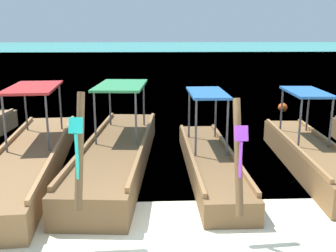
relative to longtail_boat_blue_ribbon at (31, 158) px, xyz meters
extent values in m
plane|color=#2DB29E|center=(3.28, 58.18, -0.34)|extent=(120.00, 120.00, 0.00)
cube|color=brown|center=(0.00, 0.00, -0.06)|extent=(1.88, 7.04, 0.57)
cube|color=#9F7246|center=(-0.63, -0.05, 0.27)|extent=(0.57, 6.39, 0.10)
cube|color=#9F7246|center=(0.63, 0.05, 0.27)|extent=(0.57, 6.39, 0.10)
cylinder|color=#4C4C51|center=(-0.46, -0.21, 0.88)|extent=(0.05, 0.05, 1.32)
cylinder|color=#4C4C51|center=(0.49, -0.14, 0.88)|extent=(0.05, 0.05, 1.32)
cylinder|color=#4C4C51|center=(-0.62, 1.87, 0.88)|extent=(0.05, 0.05, 1.32)
cylinder|color=#4C4C51|center=(0.33, 1.94, 0.88)|extent=(0.05, 0.05, 1.32)
cube|color=#AD2323|center=(-0.07, 0.86, 1.57)|extent=(1.32, 2.37, 0.06)
cube|color=brown|center=(2.04, 0.28, -0.04)|extent=(1.92, 6.78, 0.62)
cube|color=brown|center=(1.38, 0.33, 0.33)|extent=(0.57, 6.14, 0.10)
cube|color=brown|center=(2.69, 0.23, 0.33)|extent=(0.57, 6.14, 0.10)
cylinder|color=brown|center=(1.76, -3.17, 1.14)|extent=(0.17, 0.66, 1.77)
cube|color=#1ECCBC|center=(1.75, -3.31, 1.58)|extent=(0.21, 0.14, 0.25)
cube|color=#1ECCBC|center=(1.75, -3.33, 1.11)|extent=(0.04, 0.08, 0.71)
cylinder|color=#4C4C51|center=(1.54, 0.15, 0.91)|extent=(0.05, 0.05, 1.27)
cylinder|color=#4C4C51|center=(2.51, 0.08, 0.91)|extent=(0.05, 0.05, 1.27)
cylinder|color=#4C4C51|center=(1.69, 2.16, 0.91)|extent=(0.05, 0.05, 1.27)
cylinder|color=#4C4C51|center=(2.67, 2.08, 0.91)|extent=(0.05, 0.05, 1.27)
cube|color=#2D844C|center=(2.10, 1.12, 1.57)|extent=(1.36, 2.30, 0.06)
cube|color=brown|center=(4.25, -0.25, -0.11)|extent=(1.05, 5.50, 0.47)
cube|color=brown|center=(3.78, -0.25, 0.17)|extent=(0.10, 5.06, 0.10)
cube|color=brown|center=(4.73, -0.26, 0.17)|extent=(0.10, 5.06, 0.10)
cylinder|color=brown|center=(4.24, -3.14, 1.00)|extent=(0.12, 0.69, 1.80)
cube|color=purple|center=(4.24, -3.28, 1.42)|extent=(0.20, 0.13, 0.25)
cube|color=purple|center=(4.24, -3.30, 1.01)|extent=(0.03, 0.08, 0.58)
cylinder|color=#4C4C51|center=(3.89, -0.39, 0.78)|extent=(0.05, 0.05, 1.32)
cylinder|color=#4C4C51|center=(4.61, -0.39, 0.78)|extent=(0.05, 0.05, 1.32)
cylinder|color=#4C4C51|center=(3.90, 1.26, 0.78)|extent=(0.05, 0.05, 1.32)
cylinder|color=#4C4C51|center=(4.62, 1.26, 0.78)|extent=(0.05, 0.05, 1.32)
cube|color=#235BA3|center=(4.26, 0.43, 1.47)|extent=(0.88, 1.85, 0.06)
cube|color=brown|center=(6.72, -0.15, -0.04)|extent=(1.35, 5.41, 0.61)
cube|color=#996C3F|center=(6.25, -0.12, 0.31)|extent=(0.38, 4.92, 0.10)
cube|color=#996C3F|center=(7.19, -0.18, 0.31)|extent=(0.38, 4.92, 0.10)
cylinder|color=#4C4C51|center=(6.35, -0.26, 0.84)|extent=(0.05, 0.05, 1.17)
cylinder|color=#4C4C51|center=(7.07, -0.30, 0.84)|extent=(0.05, 0.05, 1.17)
cylinder|color=#4C4C51|center=(6.45, 1.34, 0.84)|extent=(0.05, 0.05, 1.17)
cylinder|color=#4C4C51|center=(7.17, 1.30, 0.84)|extent=(0.05, 0.05, 1.17)
cube|color=#235BA3|center=(6.76, 0.52, 1.46)|extent=(0.98, 1.86, 0.06)
sphere|color=#EA5119|center=(8.38, 6.72, -0.15)|extent=(0.38, 0.38, 0.38)
camera|label=1|loc=(2.86, -8.94, 2.93)|focal=41.52mm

